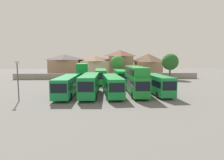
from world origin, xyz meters
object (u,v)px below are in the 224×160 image
bus_2 (90,84)px  tree_behind_wall (170,62)px  bus_1 (67,85)px  bus_5 (158,83)px  bus_4 (136,79)px  house_terrace_left (65,65)px  bus_3 (112,84)px  bus_7 (101,75)px  bus_8 (120,76)px  tree_left_of_lot (118,63)px  bus_6 (82,72)px  house_terrace_centre (95,66)px  bus_9 (133,76)px  lamp_post_lot_edge (18,78)px  house_terrace_right (120,63)px  house_terrace_far_right (148,65)px

bus_2 → tree_behind_wall: (22.56, 24.13, 3.22)m
bus_1 → bus_5: 15.51m
bus_4 → house_terrace_left: house_terrace_left is taller
bus_3 → bus_7: 16.51m
bus_8 → tree_left_of_lot: bearing=176.7°
bus_1 → bus_2: (3.78, -0.13, 0.16)m
bus_6 → tree_left_of_lot: (9.95, 12.75, 2.15)m
bus_5 → bus_8: 16.35m
house_terrace_left → bus_4: bearing=-61.7°
bus_1 → house_terrace_centre: house_terrace_centre is taller
bus_5 → bus_8: bearing=-164.8°
bus_9 → lamp_post_lot_edge: size_ratio=1.94×
bus_6 → bus_1: bearing=-8.0°
bus_1 → bus_4: 11.74m
bus_3 → house_terrace_centre: bearing=-177.1°
bus_6 → bus_4: bearing=31.0°
lamp_post_lot_edge → house_terrace_right: bearing=64.0°
bus_3 → bus_5: bearing=90.1°
bus_8 → tree_left_of_lot: tree_left_of_lot is taller
tree_left_of_lot → lamp_post_lot_edge: (-17.43, -32.27, -1.60)m
house_terrace_far_right → house_terrace_centre: bearing=178.8°
bus_1 → lamp_post_lot_edge: (-6.41, -3.77, 1.50)m
bus_3 → tree_behind_wall: (18.78, 24.07, 3.36)m
bus_9 → house_terrace_right: house_terrace_right is taller
bus_5 → house_terrace_far_right: (6.94, 34.93, 2.17)m
bus_2 → bus_8: (6.75, 16.08, -0.11)m
house_terrace_far_right → bus_9: bearing=-113.8°
house_terrace_right → tree_behind_wall: house_terrace_right is taller
house_terrace_centre → house_terrace_right: 8.81m
bus_9 → lamp_post_lot_edge: lamp_post_lot_edge is taller
bus_3 → house_terrace_centre: 36.01m
bus_9 → house_terrace_left: (-20.60, 18.93, 1.96)m
bus_9 → house_terrace_far_right: (8.56, 19.37, 2.14)m
bus_1 → bus_8: (10.53, 15.95, 0.04)m
lamp_post_lot_edge → bus_9: bearing=44.2°
bus_7 → house_terrace_centre: bearing=-174.9°
bus_3 → bus_8: (2.97, 16.02, 0.03)m
bus_3 → house_terrace_left: 37.79m
bus_4 → bus_5: 3.90m
bus_3 → bus_9: 17.21m
lamp_post_lot_edge → bus_6: bearing=69.0°
house_terrace_right → bus_1: bearing=-109.6°
bus_6 → bus_9: size_ratio=0.91×
bus_1 → tree_left_of_lot: size_ratio=1.63×
bus_8 → tree_left_of_lot: (0.49, 12.55, 3.06)m
house_terrace_centre → house_terrace_right: size_ratio=1.14×
bus_2 → house_terrace_centre: size_ratio=1.11×
bus_5 → bus_7: bus_7 is taller
bus_1 → lamp_post_lot_edge: bearing=-57.9°
bus_8 → house_terrace_right: 19.33m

